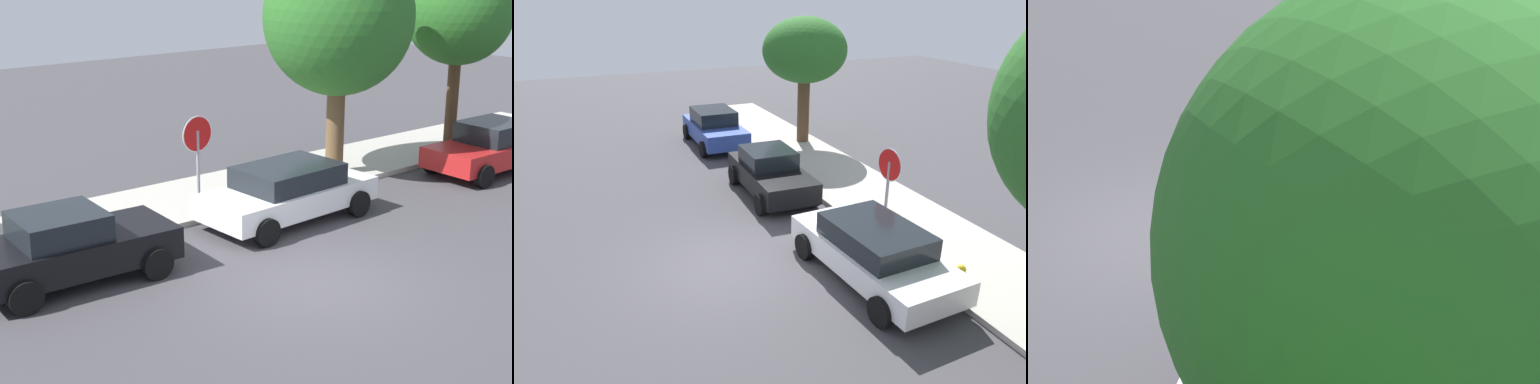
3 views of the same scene
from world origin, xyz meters
TOP-DOWN VIEW (x-y plane):
  - ground_plane at (0.00, 0.00)m, footprint 60.00×60.00m
  - sidewalk_curb at (0.00, 5.55)m, footprint 32.00×3.02m
  - stop_sign at (0.31, 4.41)m, footprint 0.86×0.10m
  - parked_car_white at (1.88, 3.00)m, footprint 4.48×2.28m
  - parked_car_black at (-3.70, 2.85)m, footprint 3.96×2.05m
  - parked_car_red at (9.13, 2.59)m, footprint 3.98×1.98m
  - street_tree_near_corner at (9.99, 4.71)m, footprint 3.28×3.28m
  - street_tree_far at (5.30, 5.02)m, footprint 4.07×4.07m
  - fire_hydrant at (3.16, 4.38)m, footprint 0.30×0.22m

SIDE VIEW (x-z plane):
  - ground_plane at x=0.00m, z-range 0.00..0.00m
  - sidewalk_curb at x=0.00m, z-range 0.00..0.14m
  - fire_hydrant at x=3.16m, z-range 0.00..0.72m
  - parked_car_white at x=1.88m, z-range 0.04..1.40m
  - parked_car_black at x=-3.70m, z-range 0.00..1.46m
  - parked_car_red at x=9.13m, z-range 0.00..1.46m
  - stop_sign at x=0.31m, z-range 0.49..2.99m
  - street_tree_near_corner at x=9.99m, z-range 1.34..7.39m
  - street_tree_far at x=5.30m, z-range 1.13..7.66m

